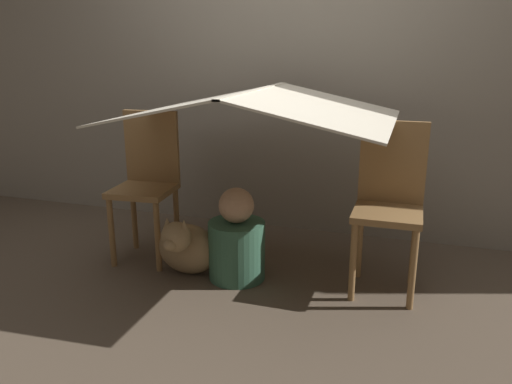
{
  "coord_description": "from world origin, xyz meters",
  "views": [
    {
      "loc": [
        0.85,
        -2.57,
        1.31
      ],
      "look_at": [
        0.0,
        0.06,
        0.51
      ],
      "focal_mm": 35.0,
      "sensor_mm": 36.0,
      "label": 1
    }
  ],
  "objects_px": {
    "person_front": "(237,242)",
    "chair_left": "(147,179)",
    "dog": "(185,246)",
    "chair_right": "(389,200)"
  },
  "relations": [
    {
      "from": "person_front",
      "to": "chair_left",
      "type": "bearing_deg",
      "value": 167.11
    },
    {
      "from": "person_front",
      "to": "dog",
      "type": "height_order",
      "value": "person_front"
    },
    {
      "from": "person_front",
      "to": "chair_right",
      "type": "bearing_deg",
      "value": 10.22
    },
    {
      "from": "person_front",
      "to": "dog",
      "type": "distance_m",
      "value": 0.31
    },
    {
      "from": "chair_right",
      "to": "person_front",
      "type": "distance_m",
      "value": 0.9
    },
    {
      "from": "person_front",
      "to": "dog",
      "type": "bearing_deg",
      "value": -168.47
    },
    {
      "from": "chair_right",
      "to": "person_front",
      "type": "xyz_separation_m",
      "value": [
        -0.83,
        -0.15,
        -0.29
      ]
    },
    {
      "from": "person_front",
      "to": "dog",
      "type": "xyz_separation_m",
      "value": [
        -0.3,
        -0.06,
        -0.04
      ]
    },
    {
      "from": "chair_left",
      "to": "chair_right",
      "type": "distance_m",
      "value": 1.49
    },
    {
      "from": "chair_right",
      "to": "dog",
      "type": "height_order",
      "value": "chair_right"
    }
  ]
}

